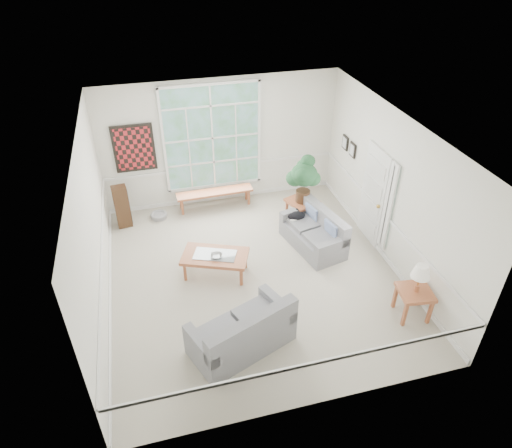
{
  "coord_description": "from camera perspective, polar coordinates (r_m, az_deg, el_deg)",
  "views": [
    {
      "loc": [
        -1.7,
        -6.63,
        5.9
      ],
      "look_at": [
        0.1,
        0.2,
        1.05
      ],
      "focal_mm": 32.0,
      "sensor_mm": 36.0,
      "label": 1
    }
  ],
  "objects": [
    {
      "name": "floor",
      "position": [
        9.04,
        -0.29,
        -6.31
      ],
      "size": [
        5.5,
        6.0,
        0.01
      ],
      "primitive_type": "cube",
      "color": "#A8A08F",
      "rests_on": "ground"
    },
    {
      "name": "ceiling",
      "position": [
        7.43,
        -0.36,
        11.51
      ],
      "size": [
        5.5,
        6.0,
        0.02
      ],
      "primitive_type": "cube",
      "color": "white",
      "rests_on": "ground"
    },
    {
      "name": "wall_back",
      "position": [
        10.72,
        -4.41,
        10.15
      ],
      "size": [
        5.5,
        0.02,
        3.0
      ],
      "primitive_type": "cube",
      "color": "silver",
      "rests_on": "ground"
    },
    {
      "name": "wall_front",
      "position": [
        5.96,
        7.14,
        -13.56
      ],
      "size": [
        5.5,
        0.02,
        3.0
      ],
      "primitive_type": "cube",
      "color": "silver",
      "rests_on": "ground"
    },
    {
      "name": "wall_left",
      "position": [
        8.03,
        -19.69,
        -1.07
      ],
      "size": [
        0.02,
        6.0,
        3.0
      ],
      "primitive_type": "cube",
      "color": "silver",
      "rests_on": "ground"
    },
    {
      "name": "wall_right",
      "position": [
        9.12,
        16.7,
        4.05
      ],
      "size": [
        0.02,
        6.0,
        3.0
      ],
      "primitive_type": "cube",
      "color": "silver",
      "rests_on": "ground"
    },
    {
      "name": "window_back",
      "position": [
        10.6,
        -5.48,
        10.67
      ],
      "size": [
        2.3,
        0.08,
        2.4
      ],
      "primitive_type": "cube",
      "color": "white",
      "rests_on": "wall_back"
    },
    {
      "name": "entry_door",
      "position": [
        9.76,
        14.39,
        3.5
      ],
      "size": [
        0.08,
        0.9,
        2.1
      ],
      "primitive_type": "cube",
      "color": "white",
      "rests_on": "floor"
    },
    {
      "name": "door_sidelight",
      "position": [
        9.25,
        16.22,
        2.07
      ],
      "size": [
        0.08,
        0.26,
        1.9
      ],
      "primitive_type": "cube",
      "color": "white",
      "rests_on": "wall_right"
    },
    {
      "name": "wall_art",
      "position": [
        10.5,
        -14.99,
        9.11
      ],
      "size": [
        0.9,
        0.06,
        1.1
      ],
      "primitive_type": "cube",
      "color": "maroon",
      "rests_on": "wall_back"
    },
    {
      "name": "wall_frame_near",
      "position": [
        10.42,
        11.93,
        9.04
      ],
      "size": [
        0.04,
        0.26,
        0.32
      ],
      "primitive_type": "cube",
      "color": "black",
      "rests_on": "wall_right"
    },
    {
      "name": "wall_frame_far",
      "position": [
        10.75,
        11.04,
        9.95
      ],
      "size": [
        0.04,
        0.26,
        0.32
      ],
      "primitive_type": "cube",
      "color": "black",
      "rests_on": "wall_right"
    },
    {
      "name": "loveseat_right",
      "position": [
        9.59,
        7.17,
        -0.81
      ],
      "size": [
        1.09,
        1.63,
        0.81
      ],
      "primitive_type": "cube",
      "rotation": [
        0.0,
        0.0,
        0.23
      ],
      "color": "slate",
      "rests_on": "floor"
    },
    {
      "name": "loveseat_front",
      "position": [
        7.45,
        -1.89,
        -12.68
      ],
      "size": [
        1.84,
        1.4,
        0.89
      ],
      "primitive_type": "cube",
      "rotation": [
        0.0,
        0.0,
        0.38
      ],
      "color": "slate",
      "rests_on": "floor"
    },
    {
      "name": "coffee_table",
      "position": [
        8.94,
        -5.08,
        -5.03
      ],
      "size": [
        1.42,
        1.1,
        0.47
      ],
      "primitive_type": "cube",
      "rotation": [
        0.0,
        0.0,
        -0.39
      ],
      "color": "#9F5331",
      "rests_on": "floor"
    },
    {
      "name": "pewter_bowl",
      "position": [
        8.72,
        -4.97,
        -3.95
      ],
      "size": [
        0.31,
        0.31,
        0.07
      ],
      "primitive_type": "imported",
      "rotation": [
        0.0,
        0.0,
        -0.18
      ],
      "color": "#A4A4A9",
      "rests_on": "coffee_table"
    },
    {
      "name": "window_bench",
      "position": [
        10.98,
        -5.14,
        3.12
      ],
      "size": [
        1.82,
        0.4,
        0.42
      ],
      "primitive_type": "cube",
      "rotation": [
        0.0,
        0.0,
        0.03
      ],
      "color": "#9F5331",
      "rests_on": "floor"
    },
    {
      "name": "end_table",
      "position": [
        10.36,
        5.71,
        1.57
      ],
      "size": [
        0.77,
        0.77,
        0.6
      ],
      "primitive_type": "cube",
      "rotation": [
        0.0,
        0.0,
        0.36
      ],
      "color": "#9F5331",
      "rests_on": "floor"
    },
    {
      "name": "houseplant",
      "position": [
        9.91,
        5.99,
        5.53
      ],
      "size": [
        0.88,
        0.88,
        1.07
      ],
      "primitive_type": null,
      "rotation": [
        0.0,
        0.0,
        0.75
      ],
      "color": "#204D2B",
      "rests_on": "end_table"
    },
    {
      "name": "side_table",
      "position": [
        8.49,
        18.97,
        -9.3
      ],
      "size": [
        0.63,
        0.63,
        0.57
      ],
      "primitive_type": "cube",
      "rotation": [
        0.0,
        0.0,
        -0.14
      ],
      "color": "#9F5331",
      "rests_on": "floor"
    },
    {
      "name": "table_lamp",
      "position": [
        8.14,
        19.75,
        -6.43
      ],
      "size": [
        0.35,
        0.35,
        0.55
      ],
      "primitive_type": null,
      "rotation": [
        0.0,
        0.0,
        -0.1
      ],
      "color": "white",
      "rests_on": "side_table"
    },
    {
      "name": "pet_bed",
      "position": [
        10.85,
        -12.05,
        1.06
      ],
      "size": [
        0.43,
        0.43,
        0.12
      ],
      "primitive_type": "cylinder",
      "rotation": [
        0.0,
        0.0,
        0.1
      ],
      "color": "gray",
      "rests_on": "floor"
    },
    {
      "name": "floor_speaker",
      "position": [
        10.54,
        -16.42,
        2.11
      ],
      "size": [
        0.34,
        0.28,
        1.0
      ],
      "primitive_type": "cube",
      "rotation": [
        0.0,
        0.0,
        0.12
      ],
      "color": "#3D2515",
      "rests_on": "floor"
    },
    {
      "name": "cat",
      "position": [
        9.85,
        5.08,
        1.09
      ],
      "size": [
        0.46,
        0.38,
        0.18
      ],
      "primitive_type": "ellipsoid",
      "rotation": [
        0.0,
        0.0,
        0.32
      ],
      "color": "black",
      "rests_on": "loveseat_right"
    }
  ]
}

